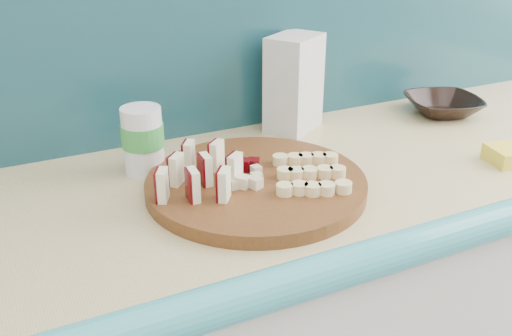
{
  "coord_description": "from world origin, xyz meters",
  "views": [
    {
      "loc": [
        -0.36,
        0.65,
        1.38
      ],
      "look_at": [
        0.04,
        1.47,
        0.95
      ],
      "focal_mm": 40.0,
      "sensor_mm": 36.0,
      "label": 1
    }
  ],
  "objects": [
    {
      "name": "banana_slices",
      "position": [
        0.13,
        1.43,
        0.94
      ],
      "size": [
        0.17,
        0.18,
        0.02
      ],
      "color": "#F3DA95",
      "rests_on": "cutting_board"
    },
    {
      "name": "apple_wedges",
      "position": [
        -0.06,
        1.49,
        0.96
      ],
      "size": [
        0.16,
        0.17,
        0.05
      ],
      "color": "#F8F1C7",
      "rests_on": "cutting_board"
    },
    {
      "name": "backsplash",
      "position": [
        0.1,
        1.79,
        1.16
      ],
      "size": [
        2.2,
        0.02,
        0.5
      ],
      "primitive_type": "cube",
      "color": "teal",
      "rests_on": "kitchen_counter"
    },
    {
      "name": "brown_bowl",
      "position": [
        0.64,
        1.64,
        0.93
      ],
      "size": [
        0.22,
        0.22,
        0.04
      ],
      "primitive_type": "imported",
      "rotation": [
        0.0,
        0.0,
        -0.28
      ],
      "color": "black",
      "rests_on": "kitchen_counter"
    },
    {
      "name": "cutting_board",
      "position": [
        0.04,
        1.47,
        0.92
      ],
      "size": [
        0.53,
        0.53,
        0.02
      ],
      "primitive_type": "cylinder",
      "rotation": [
        0.0,
        0.0,
        -0.43
      ],
      "color": "#4A2C0F",
      "rests_on": "kitchen_counter"
    },
    {
      "name": "banana_peel",
      "position": [
        0.11,
        1.55,
        0.91
      ],
      "size": [
        0.23,
        0.19,
        0.01
      ],
      "rotation": [
        0.0,
        0.0,
        -0.19
      ],
      "color": "gold",
      "rests_on": "kitchen_counter"
    },
    {
      "name": "apple_chunks",
      "position": [
        0.02,
        1.48,
        0.94
      ],
      "size": [
        0.07,
        0.07,
        0.02
      ],
      "color": "beige",
      "rests_on": "cutting_board"
    },
    {
      "name": "flour_bag",
      "position": [
        0.26,
        1.72,
        1.02
      ],
      "size": [
        0.15,
        0.14,
        0.21
      ],
      "primitive_type": "cube",
      "rotation": [
        0.0,
        0.0,
        0.56
      ],
      "color": "silver",
      "rests_on": "kitchen_counter"
    },
    {
      "name": "canister",
      "position": [
        -0.11,
        1.64,
        0.98
      ],
      "size": [
        0.08,
        0.08,
        0.13
      ],
      "rotation": [
        0.0,
        0.0,
        -0.22
      ],
      "color": "silver",
      "rests_on": "kitchen_counter"
    }
  ]
}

